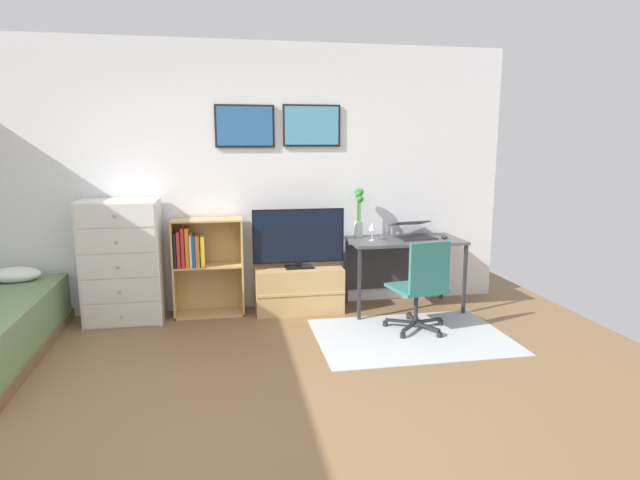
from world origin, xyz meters
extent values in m
plane|color=brown|center=(0.00, 0.00, 0.00)|extent=(7.20, 7.20, 0.00)
cube|color=white|center=(0.00, 2.43, 1.35)|extent=(6.12, 0.06, 2.70)
cube|color=black|center=(0.32, 2.38, 1.88)|extent=(0.59, 0.02, 0.42)
cube|color=#285B93|center=(0.32, 2.37, 1.88)|extent=(0.55, 0.01, 0.38)
cube|color=black|center=(0.99, 2.38, 1.88)|extent=(0.59, 0.02, 0.42)
cube|color=#4C93B7|center=(0.99, 2.37, 1.88)|extent=(0.55, 0.01, 0.38)
cube|color=#B2B7BC|center=(1.71, 1.26, 0.00)|extent=(1.70, 1.20, 0.01)
ellipsoid|color=white|center=(-1.82, 2.11, 0.52)|extent=(0.45, 0.29, 0.14)
cube|color=silver|center=(-0.88, 2.16, 0.59)|extent=(0.72, 0.42, 1.19)
cube|color=silver|center=(-0.88, 1.94, 0.12)|extent=(0.68, 0.01, 0.21)
sphere|color=#A59E8C|center=(-0.88, 1.93, 0.12)|extent=(0.03, 0.03, 0.03)
cube|color=silver|center=(-0.88, 1.94, 0.36)|extent=(0.68, 0.01, 0.21)
sphere|color=#A59E8C|center=(-0.88, 1.93, 0.36)|extent=(0.03, 0.03, 0.03)
cube|color=silver|center=(-0.88, 1.94, 0.59)|extent=(0.68, 0.01, 0.21)
sphere|color=#A59E8C|center=(-0.88, 1.93, 0.59)|extent=(0.03, 0.03, 0.03)
cube|color=silver|center=(-0.88, 1.94, 0.83)|extent=(0.68, 0.01, 0.21)
sphere|color=#A59E8C|center=(-0.88, 1.93, 0.83)|extent=(0.03, 0.03, 0.03)
cube|color=silver|center=(-0.88, 1.94, 1.06)|extent=(0.68, 0.01, 0.21)
sphere|color=#A59E8C|center=(-0.88, 1.93, 1.06)|extent=(0.03, 0.03, 0.03)
cube|color=tan|center=(-0.42, 2.22, 0.49)|extent=(0.02, 0.30, 0.98)
cube|color=tan|center=(0.25, 2.22, 0.49)|extent=(0.02, 0.30, 0.98)
cube|color=tan|center=(-0.08, 2.22, 0.01)|extent=(0.69, 0.30, 0.02)
cube|color=tan|center=(-0.08, 2.22, 0.51)|extent=(0.65, 0.30, 0.02)
cube|color=tan|center=(-0.08, 2.22, 0.97)|extent=(0.65, 0.30, 0.02)
cube|color=tan|center=(-0.08, 2.37, 0.49)|extent=(0.69, 0.01, 0.98)
cube|color=black|center=(-0.39, 2.20, 0.68)|extent=(0.02, 0.23, 0.33)
cube|color=red|center=(-0.35, 2.16, 0.69)|extent=(0.03, 0.17, 0.35)
cube|color=red|center=(-0.31, 2.17, 0.71)|extent=(0.03, 0.17, 0.39)
cube|color=orange|center=(-0.27, 2.18, 0.71)|extent=(0.03, 0.21, 0.38)
cube|color=white|center=(-0.24, 2.19, 0.68)|extent=(0.02, 0.22, 0.32)
cube|color=#1E519E|center=(-0.21, 2.19, 0.67)|extent=(0.03, 0.22, 0.31)
cube|color=orange|center=(-0.18, 2.17, 0.67)|extent=(0.04, 0.19, 0.31)
cube|color=gold|center=(-0.13, 2.17, 0.67)|extent=(0.04, 0.18, 0.30)
cube|color=tan|center=(0.82, 2.17, 0.23)|extent=(0.89, 0.40, 0.46)
cube|color=tan|center=(0.82, 1.97, 0.23)|extent=(0.89, 0.01, 0.02)
cube|color=black|center=(0.82, 2.15, 0.47)|extent=(0.28, 0.16, 0.02)
cube|color=black|center=(0.82, 2.15, 0.51)|extent=(0.06, 0.04, 0.05)
cube|color=black|center=(0.82, 2.15, 0.79)|extent=(0.93, 0.02, 0.55)
cube|color=black|center=(0.82, 2.14, 0.79)|extent=(0.90, 0.01, 0.52)
cube|color=#4C4C4F|center=(1.91, 2.06, 0.72)|extent=(1.16, 0.61, 0.03)
cube|color=#2D2D30|center=(1.36, 1.79, 0.35)|extent=(0.03, 0.03, 0.71)
cube|color=#2D2D30|center=(2.46, 1.79, 0.35)|extent=(0.03, 0.03, 0.71)
cube|color=#2D2D30|center=(1.36, 2.34, 0.35)|extent=(0.03, 0.03, 0.71)
cube|color=#2D2D30|center=(2.46, 2.34, 0.35)|extent=(0.03, 0.03, 0.71)
cube|color=#2D2D30|center=(1.91, 2.36, 0.39)|extent=(1.10, 0.02, 0.50)
cylinder|color=#232326|center=(2.09, 1.49, 0.03)|extent=(0.05, 0.05, 0.05)
cube|color=#232326|center=(1.95, 1.46, 0.07)|extent=(0.28, 0.08, 0.02)
cylinder|color=#232326|center=(1.85, 1.71, 0.03)|extent=(0.05, 0.05, 0.05)
cube|color=#232326|center=(1.83, 1.57, 0.07)|extent=(0.07, 0.28, 0.02)
cylinder|color=#232326|center=(1.56, 1.56, 0.03)|extent=(0.05, 0.05, 0.05)
cube|color=#232326|center=(1.69, 1.50, 0.07)|extent=(0.27, 0.15, 0.02)
cylinder|color=#232326|center=(1.62, 1.23, 0.03)|extent=(0.05, 0.05, 0.05)
cube|color=#232326|center=(1.72, 1.33, 0.07)|extent=(0.21, 0.22, 0.02)
cylinder|color=#232326|center=(1.95, 1.19, 0.03)|extent=(0.05, 0.05, 0.05)
cube|color=#232326|center=(1.88, 1.31, 0.07)|extent=(0.16, 0.26, 0.02)
cylinder|color=#232326|center=(1.81, 1.44, 0.23)|extent=(0.04, 0.04, 0.30)
cube|color=#2D6B66|center=(1.81, 1.44, 0.40)|extent=(0.51, 0.51, 0.03)
cube|color=#2D6B66|center=(1.85, 1.24, 0.64)|extent=(0.40, 0.11, 0.45)
cube|color=#333338|center=(2.03, 2.07, 0.75)|extent=(0.42, 0.31, 0.01)
cube|color=black|center=(2.03, 2.06, 0.75)|extent=(0.39, 0.28, 0.00)
cube|color=#333338|center=(2.01, 2.23, 0.87)|extent=(0.42, 0.29, 0.08)
cube|color=navy|center=(2.01, 2.23, 0.88)|extent=(0.40, 0.27, 0.06)
ellipsoid|color=#262628|center=(2.32, 2.02, 0.76)|extent=(0.06, 0.10, 0.03)
cylinder|color=silver|center=(1.47, 2.27, 0.82)|extent=(0.09, 0.09, 0.16)
cylinder|color=#3D8438|center=(1.49, 2.27, 1.00)|extent=(0.01, 0.01, 0.42)
sphere|color=#308B2C|center=(1.49, 2.27, 1.21)|extent=(0.07, 0.07, 0.07)
cylinder|color=#3D8438|center=(1.47, 2.29, 0.98)|extent=(0.01, 0.01, 0.39)
sphere|color=#308B2C|center=(1.47, 2.29, 1.18)|extent=(0.07, 0.07, 0.07)
cylinder|color=#3D8438|center=(1.46, 2.28, 1.00)|extent=(0.01, 0.01, 0.43)
sphere|color=#308B2C|center=(1.46, 2.28, 1.21)|extent=(0.07, 0.07, 0.07)
cylinder|color=#3D8438|center=(1.47, 2.27, 0.99)|extent=(0.01, 0.01, 0.40)
sphere|color=#308B2C|center=(1.47, 2.27, 1.19)|extent=(0.07, 0.07, 0.07)
cylinder|color=#3D8438|center=(1.48, 2.25, 0.96)|extent=(0.01, 0.01, 0.35)
sphere|color=#308B2C|center=(1.48, 2.25, 1.14)|extent=(0.07, 0.07, 0.07)
cylinder|color=silver|center=(1.55, 2.04, 0.74)|extent=(0.06, 0.06, 0.01)
cylinder|color=silver|center=(1.55, 2.04, 0.80)|extent=(0.01, 0.01, 0.10)
cone|color=silver|center=(1.55, 2.04, 0.88)|extent=(0.07, 0.07, 0.07)
camera|label=1|loc=(0.11, -2.95, 1.70)|focal=29.21mm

